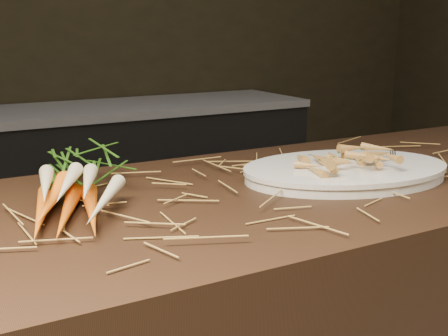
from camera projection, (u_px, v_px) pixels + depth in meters
name	position (u px, v px, depth m)	size (l,w,h in m)	color
back_counter	(141.00, 179.00, 3.09)	(1.82, 0.62, 0.84)	black
straw_bedding	(310.00, 177.00, 1.24)	(1.40, 0.60, 0.02)	olive
root_veg_bunch	(74.00, 177.00, 1.10)	(0.28, 0.50, 0.09)	#F15A00
serving_platter	(346.00, 173.00, 1.26)	(0.47, 0.31, 0.03)	white
roasted_veg_heap	(347.00, 156.00, 1.25)	(0.23, 0.17, 0.05)	#A56E31
serving_fork	(415.00, 163.00, 1.29)	(0.02, 0.18, 0.00)	silver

